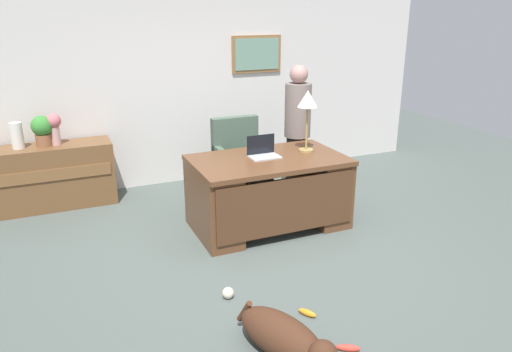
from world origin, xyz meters
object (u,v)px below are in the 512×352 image
(vase_empty, at_px, (17,136))
(desk, at_px, (269,191))
(dog_lying, at_px, (285,337))
(dog_toy_plush, at_px, (348,348))
(dog_toy_bone, at_px, (307,313))
(desk_lamp, at_px, (308,103))
(potted_plant, at_px, (42,129))
(person_standing, at_px, (297,131))
(vase_with_flowers, at_px, (54,126))
(laptop, at_px, (263,151))
(dog_toy_ball, at_px, (228,293))
(credenza, at_px, (47,177))
(armchair, at_px, (240,163))

(vase_empty, bearing_deg, desk, -32.77)
(desk, xyz_separation_m, dog_lying, (-0.81, -1.99, -0.27))
(dog_lying, relative_size, dog_toy_plush, 4.84)
(vase_empty, height_order, dog_toy_bone, vase_empty)
(dog_toy_bone, bearing_deg, desk_lamp, 61.93)
(potted_plant, bearing_deg, dog_lying, -68.94)
(dog_toy_plush, bearing_deg, dog_lying, 162.89)
(person_standing, bearing_deg, desk_lamp, -109.07)
(desk, bearing_deg, dog_lying, -112.09)
(dog_toy_bone, bearing_deg, person_standing, 64.11)
(desk_lamp, xyz_separation_m, vase_with_flowers, (-2.54, 1.49, -0.34))
(laptop, relative_size, vase_empty, 1.05)
(desk, xyz_separation_m, laptop, (-0.03, 0.10, 0.42))
(desk, height_order, potted_plant, potted_plant)
(person_standing, distance_m, vase_empty, 3.27)
(person_standing, height_order, vase_empty, person_standing)
(person_standing, distance_m, desk_lamp, 0.78)
(dog_lying, bearing_deg, laptop, 69.63)
(person_standing, bearing_deg, dog_toy_plush, -110.85)
(desk_lamp, height_order, dog_toy_plush, desk_lamp)
(vase_with_flowers, bearing_deg, desk_lamp, -30.41)
(vase_empty, relative_size, dog_toy_plush, 1.74)
(person_standing, distance_m, dog_toy_plush, 3.11)
(potted_plant, bearing_deg, dog_toy_plush, -63.95)
(desk_lamp, xyz_separation_m, dog_toy_ball, (-1.41, -1.25, -1.28))
(credenza, relative_size, dog_toy_bone, 9.76)
(desk, bearing_deg, armchair, 87.94)
(credenza, distance_m, armchair, 2.32)
(desk, relative_size, desk_lamp, 2.40)
(vase_with_flowers, distance_m, dog_toy_plush, 4.17)
(credenza, bearing_deg, dog_toy_bone, -61.17)
(person_standing, distance_m, dog_lying, 3.14)
(person_standing, distance_m, laptop, 0.93)
(dog_toy_plush, bearing_deg, vase_with_flowers, 114.38)
(laptop, height_order, vase_with_flowers, vase_with_flowers)
(vase_with_flowers, relative_size, dog_toy_bone, 2.38)
(vase_with_flowers, height_order, vase_empty, vase_with_flowers)
(vase_empty, height_order, potted_plant, potted_plant)
(dog_lying, relative_size, vase_empty, 2.78)
(person_standing, xyz_separation_m, dog_toy_plush, (-1.07, -2.80, -0.83))
(person_standing, relative_size, laptop, 5.21)
(dog_lying, distance_m, dog_toy_bone, 0.53)
(vase_empty, xyz_separation_m, dog_toy_bone, (2.02, -3.22, -0.89))
(armchair, height_order, vase_empty, vase_empty)
(armchair, xyz_separation_m, vase_with_flowers, (-2.08, 0.64, 0.53))
(laptop, xyz_separation_m, dog_toy_ball, (-0.88, -1.26, -0.79))
(desk_lamp, bearing_deg, vase_empty, 153.16)
(desk, xyz_separation_m, armchair, (0.03, 0.94, 0.04))
(desk, relative_size, dog_toy_plush, 9.31)
(credenza, bearing_deg, potted_plant, 4.04)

